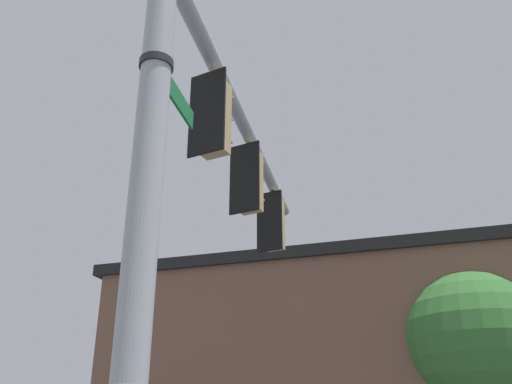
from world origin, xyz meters
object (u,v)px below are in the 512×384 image
(traffic_light_nearest_pole, at_px, (215,118))
(street_name_sign, at_px, (166,80))
(traffic_light_mid_outer, at_px, (274,224))
(traffic_light_mid_inner, at_px, (250,181))

(traffic_light_nearest_pole, relative_size, street_name_sign, 1.08)
(street_name_sign, bearing_deg, traffic_light_mid_outer, 105.42)
(traffic_light_nearest_pole, height_order, traffic_light_mid_outer, same)
(traffic_light_nearest_pole, distance_m, street_name_sign, 1.76)
(traffic_light_mid_inner, height_order, street_name_sign, traffic_light_mid_inner)
(traffic_light_mid_outer, bearing_deg, traffic_light_nearest_pole, -74.53)
(traffic_light_nearest_pole, xyz_separation_m, street_name_sign, (0.44, -1.62, -0.54))
(traffic_light_nearest_pole, bearing_deg, street_name_sign, -74.72)
(traffic_light_mid_outer, distance_m, street_name_sign, 5.80)
(traffic_light_mid_inner, height_order, traffic_light_mid_outer, same)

